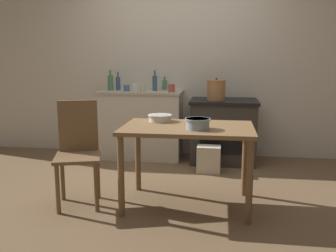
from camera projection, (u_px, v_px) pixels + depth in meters
ground_plane at (161, 192)px, 3.80m from camera, size 14.00×14.00×0.00m
wall_back at (179, 62)px, 5.11m from camera, size 8.00×0.07×2.55m
counter_cabinet at (141, 124)px, 5.04m from camera, size 1.11×0.55×0.90m
stove at (223, 131)px, 4.84m from camera, size 0.85×0.66×0.81m
work_table at (188, 137)px, 3.35m from camera, size 1.16×0.75×0.74m
chair at (78, 150)px, 3.43m from camera, size 0.50×0.50×0.95m
flour_sack at (209, 159)px, 4.41m from camera, size 0.28×0.19×0.32m
stock_pot at (216, 90)px, 4.69m from camera, size 0.24×0.24×0.28m
mixing_bowl_large at (198, 123)px, 3.19m from camera, size 0.22×0.22×0.09m
mixing_bowl_small at (160, 118)px, 3.57m from camera, size 0.23×0.23×0.06m
bottle_far_left at (155, 83)px, 4.95m from camera, size 0.06×0.06×0.27m
bottle_left at (165, 85)px, 5.07m from camera, size 0.07×0.07×0.18m
bottle_mid_left at (111, 82)px, 5.02m from camera, size 0.08×0.08×0.27m
bottle_center_left at (118, 83)px, 5.03m from camera, size 0.06×0.06×0.25m
cup_center at (172, 88)px, 4.76m from camera, size 0.08×0.08×0.10m
cup_center_right at (143, 88)px, 4.83m from camera, size 0.07×0.07×0.08m
cup_mid_right at (135, 88)px, 4.86m from camera, size 0.08×0.08×0.10m
cup_right at (127, 88)px, 4.92m from camera, size 0.08×0.08×0.08m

